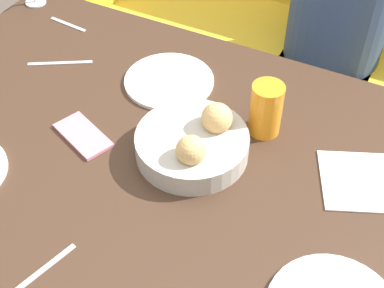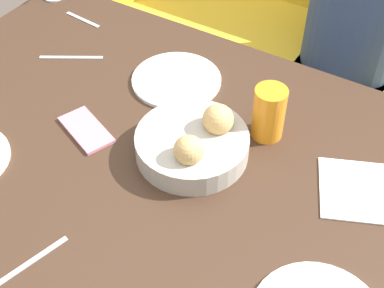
{
  "view_description": "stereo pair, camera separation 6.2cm",
  "coord_description": "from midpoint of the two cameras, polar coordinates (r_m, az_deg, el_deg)",
  "views": [
    {
      "loc": [
        0.42,
        -0.71,
        1.59
      ],
      "look_at": [
        0.04,
        0.04,
        0.74
      ],
      "focal_mm": 50.0,
      "sensor_mm": 36.0,
      "label": 1
    },
    {
      "loc": [
        0.47,
        -0.68,
        1.59
      ],
      "look_at": [
        0.04,
        0.04,
        0.74
      ],
      "focal_mm": 50.0,
      "sensor_mm": 36.0,
      "label": 2
    }
  ],
  "objects": [
    {
      "name": "dining_table",
      "position": [
        1.27,
        -0.95,
        -4.11
      ],
      "size": [
        1.51,
        0.97,
        0.71
      ],
      "color": "#3D281C",
      "rests_on": "ground_plane"
    },
    {
      "name": "couch",
      "position": [
        2.27,
        14.18,
        9.59
      ],
      "size": [
        1.78,
        0.7,
        0.87
      ],
      "color": "gold",
      "rests_on": "ground_plane"
    },
    {
      "name": "seated_person",
      "position": [
        2.01,
        17.61,
        10.3
      ],
      "size": [
        0.35,
        0.45,
        1.18
      ],
      "color": "#23232D",
      "rests_on": "ground_plane"
    },
    {
      "name": "bread_basket",
      "position": [
        1.19,
        1.71,
        0.07
      ],
      "size": [
        0.26,
        0.26,
        0.11
      ],
      "color": "#B2ADA3",
      "rests_on": "dining_table"
    },
    {
      "name": "plate_far_center",
      "position": [
        1.41,
        -0.39,
        6.83
      ],
      "size": [
        0.23,
        0.23,
        0.01
      ],
      "color": "white",
      "rests_on": "dining_table"
    },
    {
      "name": "juice_glass",
      "position": [
        1.24,
        9.63,
        3.25
      ],
      "size": [
        0.08,
        0.08,
        0.13
      ],
      "color": "orange",
      "rests_on": "dining_table"
    },
    {
      "name": "fork_silver",
      "position": [
        1.52,
        -11.62,
        9.01
      ],
      "size": [
        0.16,
        0.1,
        0.0
      ],
      "color": "#B7B7BC",
      "rests_on": "dining_table"
    },
    {
      "name": "knife_silver",
      "position": [
        1.07,
        -15.51,
        -12.28
      ],
      "size": [
        0.06,
        0.17,
        0.0
      ],
      "color": "#B7B7BC",
      "rests_on": "dining_table"
    },
    {
      "name": "spoon_coffee",
      "position": [
        1.68,
        -10.52,
        12.9
      ],
      "size": [
        0.13,
        0.02,
        0.0
      ],
      "color": "#B7B7BC",
      "rests_on": "dining_table"
    },
    {
      "name": "napkin",
      "position": [
        1.21,
        18.9,
        -4.77
      ],
      "size": [
        0.22,
        0.22,
        0.0
      ],
      "color": "white",
      "rests_on": "dining_table"
    },
    {
      "name": "cell_phone",
      "position": [
        1.29,
        -9.87,
        1.47
      ],
      "size": [
        0.17,
        0.12,
        0.01
      ],
      "color": "pink",
      "rests_on": "dining_table"
    }
  ]
}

